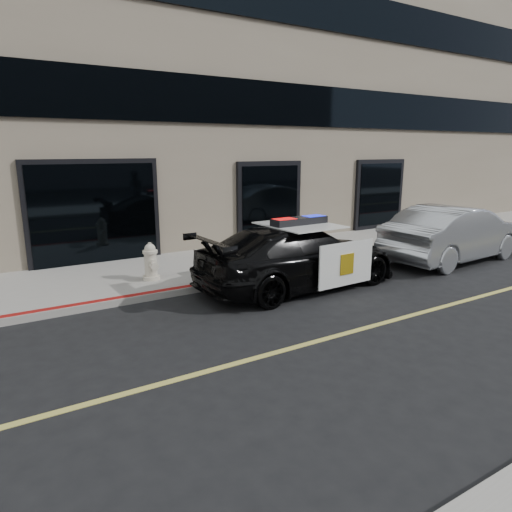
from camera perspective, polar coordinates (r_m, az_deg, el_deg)
ground at (r=7.26m, az=1.91°, el=-12.15°), size 120.00×120.00×0.00m
sidewalk_n at (r=11.71m, az=-12.39°, el=-2.14°), size 60.00×3.50×0.15m
building_n at (r=16.63m, az=-20.01°, el=22.44°), size 60.00×7.00×12.00m
police_car at (r=10.46m, az=5.37°, el=-0.02°), size 2.49×5.13×1.63m
silver_sedan at (r=14.06m, az=23.59°, el=2.59°), size 2.26×5.02×1.59m
fire_hydrant at (r=10.83m, az=-13.01°, el=-0.78°), size 0.39×0.55×0.87m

